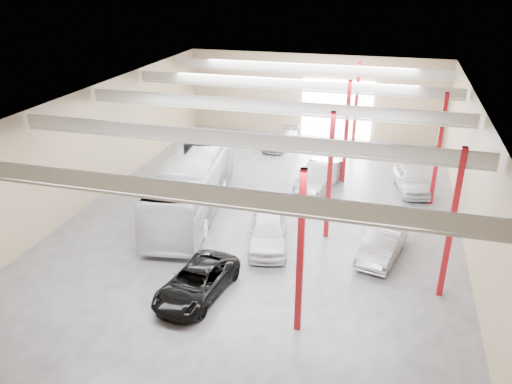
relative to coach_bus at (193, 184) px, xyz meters
The scene contains 8 objects.
depot_shell 5.72m from the coach_bus, 17.04° to the left, with size 22.12×32.12×7.06m.
coach_bus is the anchor object (origin of this frame).
black_sedan 8.82m from the coach_bus, 67.22° to the right, with size 2.27×4.92×1.37m, color black.
car_row_a 6.12m from the coach_bus, 28.32° to the right, with size 1.99×4.95×1.69m, color silver.
car_row_b 8.71m from the coach_bus, 38.51° to the left, with size 1.82×5.22×1.72m, color #A2A2A6.
car_row_c 13.15m from the coach_bus, 79.61° to the left, with size 1.86×4.57×1.33m, color gray.
car_right_near 11.51m from the coach_bus, 12.08° to the right, with size 1.61×4.61×1.52m, color #A2A1A6.
car_right_far 14.32m from the coach_bus, 27.55° to the left, with size 1.84×4.56×1.55m, color silver.
Camera 1 is at (6.55, -26.17, 13.38)m, focal length 35.00 mm.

